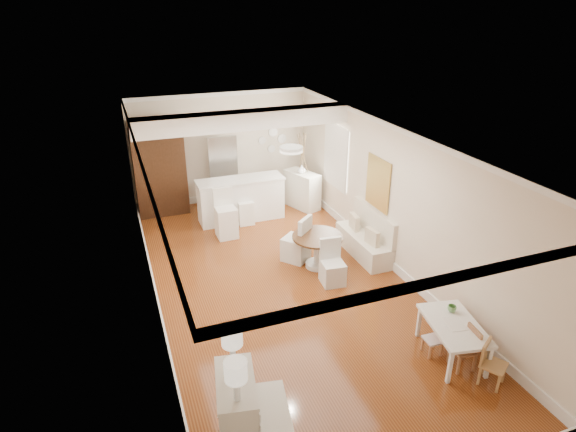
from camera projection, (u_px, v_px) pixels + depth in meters
room at (276, 179)px, 8.45m from camera, size 9.00×9.04×2.82m
secretary_bureau at (237, 418)px, 5.43m from camera, size 1.00×1.01×1.09m
gustavian_armchair at (264, 413)px, 5.63m from camera, size 0.58×0.58×0.88m
kids_table at (452, 340)px, 7.08m from camera, size 0.90×1.26×0.57m
kids_chair_a at (463, 348)px, 6.84m from camera, size 0.35×0.35×0.66m
kids_chair_b at (433, 339)px, 7.13m from camera, size 0.27×0.27×0.52m
kids_chair_c at (494, 364)px, 6.54m from camera, size 0.44×0.44×0.66m
banquette at (364, 233)px, 9.84m from camera, size 0.52×1.60×0.98m
dining_table at (317, 251)px, 9.45m from camera, size 1.24×1.24×0.68m
slip_chair_near at (333, 263)px, 8.86m from camera, size 0.45×0.47×0.86m
slip_chair_far at (296, 238)px, 9.65m from camera, size 0.66×0.66×0.97m
breakfast_counter at (241, 199)px, 11.44m from camera, size 2.05×0.65×1.03m
bar_stool_left at (226, 214)px, 10.57m from camera, size 0.45×0.45×1.10m
bar_stool_right at (245, 206)px, 11.26m from camera, size 0.37×0.37×0.90m
pantry_cabinet at (159, 168)px, 11.56m from camera, size 1.20×0.60×2.30m
fridge at (237, 170)px, 12.25m from camera, size 0.75×0.65×1.80m
sideboard at (302, 190)px, 12.16m from camera, size 0.74×1.06×0.92m
pencil_cup at (452, 309)px, 7.22m from camera, size 0.17×0.17×0.10m
branch_vase at (302, 169)px, 11.91m from camera, size 0.21×0.21×0.20m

